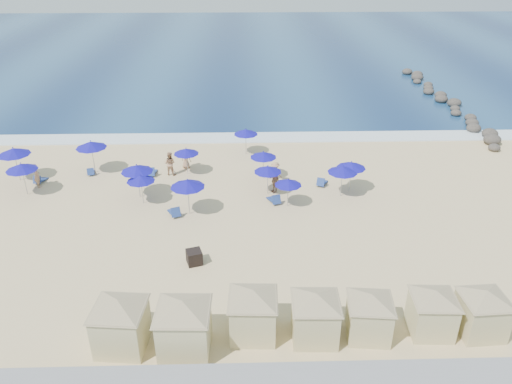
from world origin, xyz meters
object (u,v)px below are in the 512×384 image
cabana_1 (184,319)px  cabana_2 (253,306)px  beachgoer_3 (275,173)px  umbrella_3 (137,168)px  trash_bin (194,257)px  beachgoer_2 (274,181)px  cabana_5 (433,306)px  umbrella_1 (21,167)px  umbrella_5 (141,178)px  umbrella_12 (268,169)px  cabana_4 (370,309)px  umbrella_4 (186,151)px  beachgoer_0 (37,175)px  umbrella_10 (343,169)px  umbrella_7 (263,155)px  cabana_3 (316,310)px  umbrella_6 (188,184)px  umbrella_11 (351,165)px  cabana_0 (120,317)px  cabana_6 (484,306)px  umbrella_2 (91,145)px  beachgoer_1 (170,163)px  umbrella_8 (288,182)px  umbrella_0 (14,151)px  beachgoer_4 (186,158)px  rock_jetty (446,101)px

cabana_1 → cabana_2: 3.11m
beachgoer_3 → umbrella_3: bearing=46.2°
trash_bin → beachgoer_2: bearing=42.4°
beachgoer_2 → cabana_5: bearing=-10.3°
umbrella_1 → umbrella_5: size_ratio=1.13×
umbrella_12 → umbrella_5: bearing=-172.3°
cabana_4 → cabana_5: cabana_4 is taller
umbrella_4 → beachgoer_0: bearing=-170.1°
cabana_5 → trash_bin: bearing=153.5°
umbrella_10 → trash_bin: bearing=-141.0°
umbrella_4 → umbrella_7: bearing=-9.3°
trash_bin → cabana_3: bearing=-62.2°
cabana_2 → umbrella_6: size_ratio=1.74×
cabana_3 → umbrella_4: 18.99m
cabana_1 → cabana_2: (2.98, 0.87, -0.11)m
umbrella_11 → umbrella_5: bearing=-174.3°
cabana_0 → umbrella_5: (-1.41, 13.24, 0.24)m
cabana_6 → cabana_0: bearing=-178.5°
cabana_1 → umbrella_3: bearing=107.6°
umbrella_2 → umbrella_4: (7.13, -0.50, -0.40)m
cabana_2 → umbrella_11: 15.80m
umbrella_11 → umbrella_12: umbrella_11 is taller
cabana_5 → umbrella_6: size_ratio=1.60×
umbrella_4 → umbrella_7: umbrella_7 is taller
umbrella_2 → umbrella_3: umbrella_2 is taller
cabana_5 → beachgoer_1: 22.18m
cabana_3 → umbrella_8: 12.25m
umbrella_11 → umbrella_12: (-5.83, -0.27, -0.12)m
umbrella_1 → umbrella_12: bearing=-1.3°
cabana_0 → cabana_1: size_ratio=0.96×
umbrella_12 → umbrella_0: bearing=171.6°
umbrella_5 → cabana_5: bearing=-39.7°
cabana_2 → beachgoer_1: size_ratio=2.40×
trash_bin → umbrella_1: (-12.42, 8.60, 1.72)m
cabana_3 → beachgoer_3: (-0.79, 15.62, -0.69)m
beachgoer_1 → cabana_6: bearing=147.2°
umbrella_6 → beachgoer_0: size_ratio=1.41×
umbrella_7 → beachgoer_3: (0.84, -0.94, -1.06)m
umbrella_12 → beachgoer_4: umbrella_12 is taller
cabana_0 → umbrella_8: size_ratio=2.22×
beachgoer_1 → beachgoer_3: (7.86, -1.81, -0.06)m
cabana_2 → beachgoer_0: cabana_2 is taller
beachgoer_2 → cabana_6: bearing=-3.5°
umbrella_11 → beachgoer_3: 5.47m
umbrella_10 → beachgoer_1: umbrella_10 is taller
cabana_1 → umbrella_10: bearing=56.5°
umbrella_12 → trash_bin: bearing=-118.5°
rock_jetty → trash_bin: 37.56m
cabana_6 → umbrella_3: cabana_6 is taller
cabana_3 → umbrella_1: (-18.31, 14.45, 0.57)m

